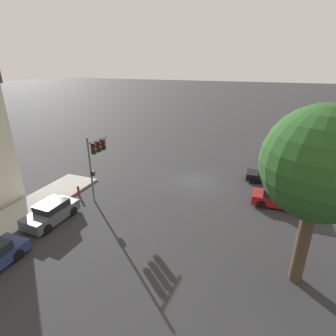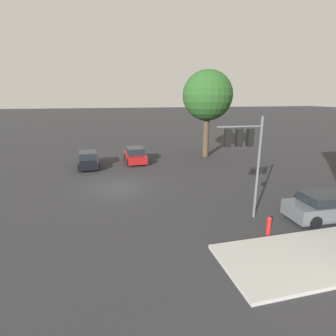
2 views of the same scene
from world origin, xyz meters
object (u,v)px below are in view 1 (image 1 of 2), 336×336
at_px(street_tree, 321,165).
at_px(traffic_signal, 97,153).
at_px(parked_car_0, 51,212).
at_px(fire_hydrant, 78,190).
at_px(crossing_car_1, 268,175).
at_px(crossing_car_0, 278,197).

bearing_deg(street_tree, traffic_signal, -15.10).
bearing_deg(parked_car_0, fire_hydrant, -166.80).
bearing_deg(crossing_car_1, crossing_car_0, 98.25).
distance_m(traffic_signal, crossing_car_0, 14.95).
height_order(traffic_signal, parked_car_0, traffic_signal).
distance_m(street_tree, crossing_car_0, 9.90).
height_order(crossing_car_0, parked_car_0, crossing_car_0).
xyz_separation_m(street_tree, fire_hydrant, (16.91, -3.57, -6.04)).
xyz_separation_m(traffic_signal, parked_car_0, (1.21, 4.34, -3.25)).
relative_size(crossing_car_0, fire_hydrant, 4.39).
height_order(crossing_car_1, parked_car_0, crossing_car_1).
bearing_deg(traffic_signal, fire_hydrant, -162.94).
bearing_deg(street_tree, crossing_car_0, -83.62).
bearing_deg(parked_car_0, traffic_signal, 166.53).
bearing_deg(traffic_signal, parked_car_0, -101.77).
bearing_deg(crossing_car_1, street_tree, 95.32).
xyz_separation_m(crossing_car_0, parked_car_0, (15.26, 8.26, -0.02)).
bearing_deg(parked_car_0, crossing_car_0, 120.57).
distance_m(crossing_car_1, parked_car_0, 19.24).
bearing_deg(crossing_car_1, traffic_signal, 29.88).
distance_m(traffic_signal, crossing_car_1, 15.98).
distance_m(parked_car_0, fire_hydrant, 3.95).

